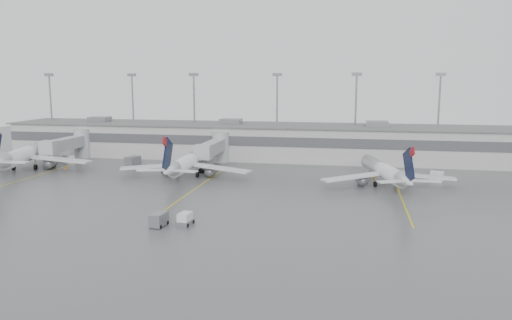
% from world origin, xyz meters
% --- Properties ---
extents(ground, '(260.00, 260.00, 0.00)m').
position_xyz_m(ground, '(0.00, 0.00, 0.00)').
color(ground, '#4C4C4E').
rests_on(ground, ground).
extents(terminal, '(152.00, 17.00, 9.45)m').
position_xyz_m(terminal, '(-0.01, 57.98, 4.17)').
color(terminal, '#ABACA6').
rests_on(terminal, ground).
extents(light_masts, '(142.40, 8.00, 20.60)m').
position_xyz_m(light_masts, '(0.00, 63.75, 12.03)').
color(light_masts, gray).
rests_on(light_masts, ground).
extents(jet_bridge_left, '(4.00, 17.20, 7.00)m').
position_xyz_m(jet_bridge_left, '(-55.50, 45.72, 3.87)').
color(jet_bridge_left, gray).
rests_on(jet_bridge_left, ground).
extents(jet_bridge_right, '(4.00, 17.20, 7.00)m').
position_xyz_m(jet_bridge_right, '(-20.50, 45.72, 3.87)').
color(jet_bridge_right, gray).
rests_on(jet_bridge_right, ground).
extents(stand_markings, '(105.25, 40.00, 0.01)m').
position_xyz_m(stand_markings, '(-0.00, 24.00, 0.01)').
color(stand_markings, '#D7C10C').
rests_on(stand_markings, ground).
extents(jet_far_left, '(28.42, 32.27, 10.65)m').
position_xyz_m(jet_far_left, '(-58.81, 32.36, 3.31)').
color(jet_far_left, silver).
rests_on(jet_far_left, ground).
extents(jet_mid_left, '(26.15, 29.33, 9.49)m').
position_xyz_m(jet_mid_left, '(-22.31, 31.62, 2.95)').
color(jet_mid_left, silver).
rests_on(jet_mid_left, ground).
extents(jet_mid_right, '(23.54, 26.73, 8.83)m').
position_xyz_m(jet_mid_right, '(15.38, 29.94, 2.74)').
color(jet_mid_right, silver).
rests_on(jet_mid_right, ground).
extents(baggage_tug, '(1.91, 2.73, 1.66)m').
position_xyz_m(baggage_tug, '(-12.01, -0.24, 0.65)').
color(baggage_tug, silver).
rests_on(baggage_tug, ground).
extents(baggage_cart, '(1.85, 2.92, 1.79)m').
position_xyz_m(baggage_cart, '(-15.21, -1.44, 0.93)').
color(baggage_cart, slate).
rests_on(baggage_cart, ground).
extents(gse_uld_a, '(2.85, 2.44, 1.71)m').
position_xyz_m(gse_uld_a, '(-54.62, 42.05, 0.85)').
color(gse_uld_a, silver).
rests_on(gse_uld_a, ground).
extents(gse_uld_b, '(2.91, 2.48, 1.74)m').
position_xyz_m(gse_uld_b, '(-21.90, 43.40, 0.87)').
color(gse_uld_b, silver).
rests_on(gse_uld_b, ground).
extents(gse_uld_c, '(2.69, 2.19, 1.65)m').
position_xyz_m(gse_uld_c, '(25.52, 37.37, 0.82)').
color(gse_uld_c, silver).
rests_on(gse_uld_c, ground).
extents(gse_loader, '(2.87, 3.78, 2.10)m').
position_xyz_m(gse_loader, '(-38.32, 41.02, 1.05)').
color(gse_loader, slate).
rests_on(gse_loader, ground).
extents(cone_a, '(0.50, 0.50, 0.79)m').
position_xyz_m(cone_a, '(-51.06, 34.76, 0.40)').
color(cone_a, orange).
rests_on(cone_a, ground).
extents(cone_b, '(0.41, 0.41, 0.65)m').
position_xyz_m(cone_b, '(-26.97, 33.74, 0.33)').
color(cone_b, orange).
rests_on(cone_b, ground).
extents(cone_c, '(0.45, 0.45, 0.72)m').
position_xyz_m(cone_c, '(13.66, 36.37, 0.36)').
color(cone_c, orange).
rests_on(cone_c, ground).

